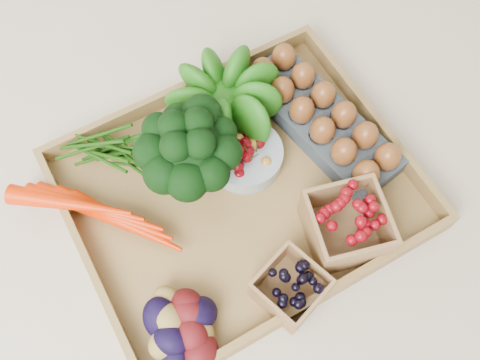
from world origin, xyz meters
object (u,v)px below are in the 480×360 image
egg_carton (320,122)px  broccoli (192,162)px  tray (240,193)px  cherry_bowl (245,156)px

egg_carton → broccoli: bearing=166.4°
broccoli → egg_carton: (0.24, -0.02, -0.05)m
tray → broccoli: 0.11m
cherry_bowl → tray: bearing=-127.9°
tray → cherry_bowl: bearing=52.1°
broccoli → egg_carton: bearing=-4.2°
broccoli → egg_carton: 0.25m
tray → egg_carton: egg_carton is taller
tray → broccoli: (-0.06, 0.06, 0.07)m
cherry_bowl → egg_carton: egg_carton is taller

